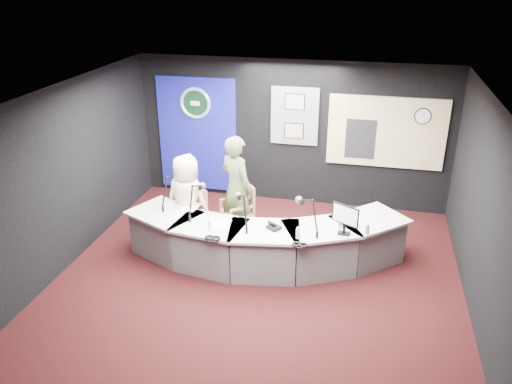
% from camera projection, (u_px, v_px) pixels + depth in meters
% --- Properties ---
extents(ground, '(6.00, 6.00, 0.00)m').
position_uv_depth(ground, '(257.00, 281.00, 7.72)').
color(ground, black).
rests_on(ground, ground).
extents(ceiling, '(6.00, 6.00, 0.02)m').
position_uv_depth(ceiling, '(257.00, 97.00, 6.59)').
color(ceiling, silver).
rests_on(ceiling, ground).
extents(wall_back, '(6.00, 0.02, 2.80)m').
position_uv_depth(wall_back, '(292.00, 133.00, 9.83)').
color(wall_back, black).
rests_on(wall_back, ground).
extents(wall_front, '(6.00, 0.02, 2.80)m').
position_uv_depth(wall_front, '(181.00, 334.00, 4.48)').
color(wall_front, black).
rests_on(wall_front, ground).
extents(wall_left, '(0.02, 6.00, 2.80)m').
position_uv_depth(wall_left, '(64.00, 178.00, 7.77)').
color(wall_left, black).
rests_on(wall_left, ground).
extents(wall_right, '(0.02, 6.00, 2.80)m').
position_uv_depth(wall_right, '(486.00, 218.00, 6.55)').
color(wall_right, black).
rests_on(wall_right, ground).
extents(broadcast_desk, '(4.50, 1.90, 0.75)m').
position_uv_depth(broadcast_desk, '(262.00, 241.00, 8.07)').
color(broadcast_desk, '#AFB2B4').
rests_on(broadcast_desk, ground).
extents(backdrop_panel, '(1.60, 0.05, 2.30)m').
position_uv_depth(backdrop_panel, '(197.00, 135.00, 10.25)').
color(backdrop_panel, navy).
rests_on(backdrop_panel, wall_back).
extents(agency_seal, '(0.63, 0.07, 0.63)m').
position_uv_depth(agency_seal, '(195.00, 103.00, 9.95)').
color(agency_seal, silver).
rests_on(agency_seal, backdrop_panel).
extents(seal_center, '(0.48, 0.01, 0.48)m').
position_uv_depth(seal_center, '(195.00, 103.00, 9.96)').
color(seal_center, black).
rests_on(seal_center, backdrop_panel).
extents(pinboard, '(0.90, 0.04, 1.10)m').
position_uv_depth(pinboard, '(295.00, 116.00, 9.65)').
color(pinboard, slate).
rests_on(pinboard, wall_back).
extents(framed_photo_upper, '(0.34, 0.02, 0.27)m').
position_uv_depth(framed_photo_upper, '(295.00, 102.00, 9.51)').
color(framed_photo_upper, gray).
rests_on(framed_photo_upper, pinboard).
extents(framed_photo_lower, '(0.34, 0.02, 0.27)m').
position_uv_depth(framed_photo_lower, '(294.00, 131.00, 9.74)').
color(framed_photo_lower, gray).
rests_on(framed_photo_lower, pinboard).
extents(booth_window_frame, '(2.12, 0.06, 1.32)m').
position_uv_depth(booth_window_frame, '(386.00, 132.00, 9.39)').
color(booth_window_frame, '#CEB781').
rests_on(booth_window_frame, wall_back).
extents(booth_glow, '(2.00, 0.02, 1.20)m').
position_uv_depth(booth_glow, '(386.00, 133.00, 9.38)').
color(booth_glow, '#F7E09C').
rests_on(booth_glow, booth_window_frame).
extents(equipment_rack, '(0.55, 0.02, 0.75)m').
position_uv_depth(equipment_rack, '(360.00, 139.00, 9.51)').
color(equipment_rack, black).
rests_on(equipment_rack, booth_window_frame).
extents(wall_clock, '(0.28, 0.01, 0.28)m').
position_uv_depth(wall_clock, '(423.00, 116.00, 9.09)').
color(wall_clock, white).
rests_on(wall_clock, booth_window_frame).
extents(armchair_left, '(0.66, 0.66, 0.86)m').
position_uv_depth(armchair_left, '(188.00, 220.00, 8.64)').
color(armchair_left, '#A76D4C').
rests_on(armchair_left, ground).
extents(armchair_right, '(0.75, 0.75, 0.95)m').
position_uv_depth(armchair_right, '(237.00, 211.00, 8.82)').
color(armchair_right, '#A76D4C').
rests_on(armchair_right, ground).
extents(draped_jacket, '(0.48, 0.34, 0.70)m').
position_uv_depth(draped_jacket, '(184.00, 203.00, 8.78)').
color(draped_jacket, gray).
rests_on(draped_jacket, armchair_left).
extents(person_man, '(0.86, 0.66, 1.58)m').
position_uv_depth(person_man, '(187.00, 200.00, 8.49)').
color(person_man, beige).
rests_on(person_man, ground).
extents(person_woman, '(0.80, 0.73, 1.83)m').
position_uv_depth(person_woman, '(236.00, 188.00, 8.64)').
color(person_woman, '#4D6133').
rests_on(person_woman, ground).
extents(computer_monitor, '(0.40, 0.24, 0.30)m').
position_uv_depth(computer_monitor, '(345.00, 214.00, 7.38)').
color(computer_monitor, black).
rests_on(computer_monitor, broadcast_desk).
extents(desk_phone, '(0.25, 0.24, 0.05)m').
position_uv_depth(desk_phone, '(274.00, 227.00, 7.64)').
color(desk_phone, black).
rests_on(desk_phone, broadcast_desk).
extents(headphones_near, '(0.19, 0.19, 0.03)m').
position_uv_depth(headphones_near, '(300.00, 245.00, 7.18)').
color(headphones_near, black).
rests_on(headphones_near, broadcast_desk).
extents(headphones_far, '(0.22, 0.22, 0.04)m').
position_uv_depth(headphones_far, '(213.00, 238.00, 7.36)').
color(headphones_far, black).
rests_on(headphones_far, broadcast_desk).
extents(paper_stack, '(0.28, 0.36, 0.00)m').
position_uv_depth(paper_stack, '(191.00, 207.00, 8.35)').
color(paper_stack, white).
rests_on(paper_stack, broadcast_desk).
extents(notepad, '(0.29, 0.35, 0.00)m').
position_uv_depth(notepad, '(221.00, 223.00, 7.82)').
color(notepad, white).
rests_on(notepad, broadcast_desk).
extents(boom_mic_a, '(0.25, 0.73, 0.60)m').
position_uv_depth(boom_mic_a, '(173.00, 187.00, 8.33)').
color(boom_mic_a, black).
rests_on(boom_mic_a, broadcast_desk).
extents(boom_mic_b, '(0.16, 0.74, 0.60)m').
position_uv_depth(boom_mic_b, '(196.00, 196.00, 8.02)').
color(boom_mic_b, black).
rests_on(boom_mic_b, broadcast_desk).
extents(boom_mic_c, '(0.40, 0.67, 0.60)m').
position_uv_depth(boom_mic_c, '(242.00, 206.00, 7.68)').
color(boom_mic_c, black).
rests_on(boom_mic_c, broadcast_desk).
extents(boom_mic_d, '(0.47, 0.63, 0.60)m').
position_uv_depth(boom_mic_d, '(308.00, 211.00, 7.54)').
color(boom_mic_d, black).
rests_on(boom_mic_d, broadcast_desk).
extents(water_bottles, '(2.34, 0.56, 0.18)m').
position_uv_depth(water_bottles, '(288.00, 225.00, 7.57)').
color(water_bottles, silver).
rests_on(water_bottles, broadcast_desk).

